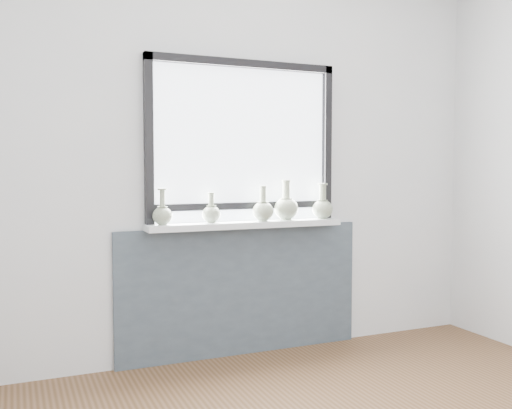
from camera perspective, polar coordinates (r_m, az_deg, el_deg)
name	(u,v)px	position (r m, az deg, el deg)	size (l,w,h in m)	color
back_wall	(241,160)	(3.79, -1.55, 4.45)	(3.60, 0.02, 2.60)	silver
apron_panel	(242,291)	(3.85, -1.36, -8.59)	(1.70, 0.03, 0.86)	#455360
windowsill	(246,224)	(3.72, -0.97, -2.01)	(1.32, 0.18, 0.04)	white
window	(243,139)	(3.76, -1.35, 6.61)	(1.30, 0.06, 1.05)	black
vase_a	(163,214)	(3.52, -9.33, -0.93)	(0.12, 0.12, 0.22)	#9EAB8D
vase_b	(211,213)	(3.63, -4.50, -0.82)	(0.12, 0.12, 0.19)	#9EAB8D
vase_c	(263,210)	(3.73, 0.71, -0.54)	(0.14, 0.14, 0.23)	#9EAB8D
vase_d	(286,207)	(3.84, 3.05, -0.23)	(0.16, 0.16, 0.27)	#9EAB8D
vase_e	(322,207)	(3.94, 6.66, -0.27)	(0.14, 0.14, 0.24)	#9EAB8D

